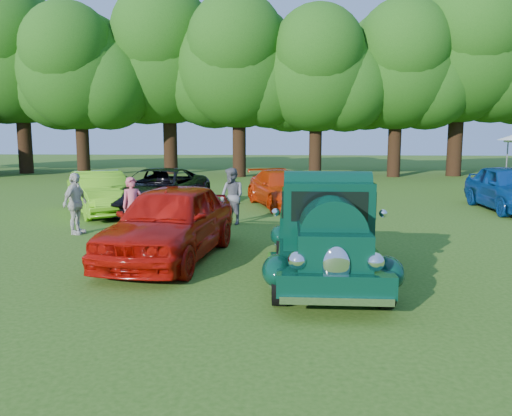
# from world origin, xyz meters

# --- Properties ---
(ground) EXTENTS (120.00, 120.00, 0.00)m
(ground) POSITION_xyz_m (0.00, 0.00, 0.00)
(ground) COLOR #2B5113
(ground) RESTS_ON ground
(hero_pickup) EXTENTS (2.24, 4.81, 1.88)m
(hero_pickup) POSITION_xyz_m (1.27, -0.19, 0.81)
(hero_pickup) COLOR black
(hero_pickup) RESTS_ON ground
(red_convertible) EXTENTS (2.52, 5.04, 1.65)m
(red_convertible) POSITION_xyz_m (-2.01, 1.09, 0.82)
(red_convertible) COLOR #A20D06
(red_convertible) RESTS_ON ground
(back_car_lime) EXTENTS (3.71, 4.59, 1.47)m
(back_car_lime) POSITION_xyz_m (-5.92, 7.14, 0.73)
(back_car_lime) COLOR #5CB017
(back_car_lime) RESTS_ON ground
(back_car_black) EXTENTS (3.11, 5.75, 1.53)m
(back_car_black) POSITION_xyz_m (-4.06, 7.82, 0.77)
(back_car_black) COLOR black
(back_car_black) RESTS_ON ground
(back_car_orange) EXTENTS (3.34, 5.09, 1.37)m
(back_car_orange) POSITION_xyz_m (0.33, 9.36, 0.68)
(back_car_orange) COLOR #B92706
(back_car_orange) RESTS_ON ground
(back_car_blue) EXTENTS (1.98, 4.84, 1.64)m
(back_car_blue) POSITION_xyz_m (8.50, 8.91, 0.82)
(back_car_blue) COLOR navy
(back_car_blue) RESTS_ON ground
(spectator_pink) EXTENTS (0.69, 0.65, 1.59)m
(spectator_pink) POSITION_xyz_m (-3.65, 3.56, 0.80)
(spectator_pink) COLOR #C65162
(spectator_pink) RESTS_ON ground
(spectator_grey) EXTENTS (1.06, 1.05, 1.73)m
(spectator_grey) POSITION_xyz_m (-1.16, 5.46, 0.86)
(spectator_grey) COLOR slate
(spectator_grey) RESTS_ON ground
(spectator_white) EXTENTS (0.59, 1.05, 1.70)m
(spectator_white) POSITION_xyz_m (-5.26, 3.63, 0.85)
(spectator_white) COLOR beige
(spectator_white) RESTS_ON ground
(tree_line) EXTENTS (61.59, 10.77, 12.37)m
(tree_line) POSITION_xyz_m (-0.84, 24.30, 7.40)
(tree_line) COLOR #301C10
(tree_line) RESTS_ON ground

